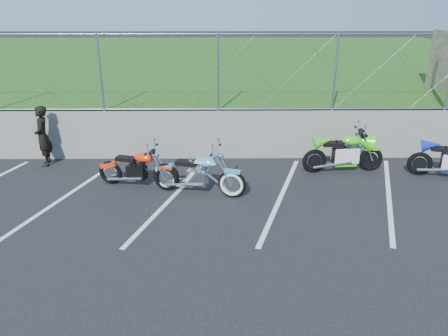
{
  "coord_description": "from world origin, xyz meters",
  "views": [
    {
      "loc": [
        1.05,
        -7.73,
        4.21
      ],
      "look_at": [
        1.13,
        1.3,
        0.56
      ],
      "focal_mm": 35.0,
      "sensor_mm": 36.0,
      "label": 1
    }
  ],
  "objects_px": {
    "sportbike_green": "(344,154)",
    "person_standing": "(43,136)",
    "naked_orange": "(138,170)",
    "cruiser_turquoise": "(199,175)"
  },
  "relations": [
    {
      "from": "cruiser_turquoise",
      "to": "naked_orange",
      "type": "bearing_deg",
      "value": -177.83
    },
    {
      "from": "sportbike_green",
      "to": "person_standing",
      "type": "xyz_separation_m",
      "value": [
        -7.64,
        0.54,
        0.32
      ]
    },
    {
      "from": "cruiser_turquoise",
      "to": "sportbike_green",
      "type": "height_order",
      "value": "cruiser_turquoise"
    },
    {
      "from": "naked_orange",
      "to": "sportbike_green",
      "type": "bearing_deg",
      "value": 25.21
    },
    {
      "from": "cruiser_turquoise",
      "to": "person_standing",
      "type": "xyz_separation_m",
      "value": [
        -4.09,
        1.8,
        0.35
      ]
    },
    {
      "from": "naked_orange",
      "to": "person_standing",
      "type": "relative_size",
      "value": 1.22
    },
    {
      "from": "naked_orange",
      "to": "sportbike_green",
      "type": "distance_m",
      "value": 5.05
    },
    {
      "from": "cruiser_turquoise",
      "to": "naked_orange",
      "type": "relative_size",
      "value": 1.11
    },
    {
      "from": "cruiser_turquoise",
      "to": "sportbike_green",
      "type": "relative_size",
      "value": 1.03
    },
    {
      "from": "sportbike_green",
      "to": "person_standing",
      "type": "bearing_deg",
      "value": 171.68
    }
  ]
}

